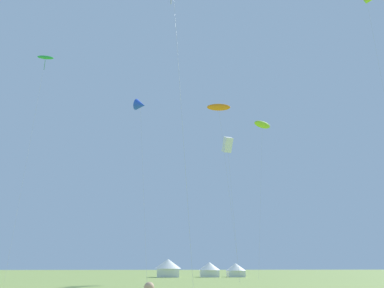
{
  "coord_description": "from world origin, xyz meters",
  "views": [
    {
      "loc": [
        -3.43,
        -4.72,
        2.06
      ],
      "look_at": [
        0.0,
        32.0,
        13.43
      ],
      "focal_mm": 36.93,
      "sensor_mm": 36.0,
      "label": 1
    }
  ],
  "objects_px": {
    "kite_white_box": "(228,145)",
    "festival_tent_right": "(236,269)",
    "kite_lime_parafoil": "(262,125)",
    "festival_tent_center": "(209,269)",
    "festival_tent_left": "(168,267)",
    "kite_green_parafoil": "(45,58)",
    "kite_orange_parafoil": "(219,107)",
    "kite_blue_delta": "(140,105)"
  },
  "relations": [
    {
      "from": "kite_white_box",
      "to": "kite_green_parafoil",
      "type": "bearing_deg",
      "value": 177.21
    },
    {
      "from": "kite_green_parafoil",
      "to": "festival_tent_left",
      "type": "height_order",
      "value": "kite_green_parafoil"
    },
    {
      "from": "festival_tent_right",
      "to": "kite_orange_parafoil",
      "type": "bearing_deg",
      "value": -104.97
    },
    {
      "from": "kite_green_parafoil",
      "to": "festival_tent_right",
      "type": "bearing_deg",
      "value": 30.83
    },
    {
      "from": "kite_white_box",
      "to": "festival_tent_right",
      "type": "distance_m",
      "value": 28.06
    },
    {
      "from": "festival_tent_left",
      "to": "kite_white_box",
      "type": "bearing_deg",
      "value": -69.66
    },
    {
      "from": "kite_blue_delta",
      "to": "festival_tent_right",
      "type": "bearing_deg",
      "value": 59.75
    },
    {
      "from": "festival_tent_left",
      "to": "festival_tent_right",
      "type": "bearing_deg",
      "value": 0.0
    },
    {
      "from": "kite_white_box",
      "to": "festival_tent_center",
      "type": "xyz_separation_m",
      "value": [
        -0.08,
        21.09,
        -17.75
      ]
    },
    {
      "from": "kite_lime_parafoil",
      "to": "kite_white_box",
      "type": "xyz_separation_m",
      "value": [
        -8.0,
        -8.79,
        -6.6
      ]
    },
    {
      "from": "festival_tent_left",
      "to": "festival_tent_right",
      "type": "distance_m",
      "value": 12.72
    },
    {
      "from": "festival_tent_left",
      "to": "festival_tent_center",
      "type": "bearing_deg",
      "value": 0.0
    },
    {
      "from": "kite_blue_delta",
      "to": "festival_tent_center",
      "type": "distance_m",
      "value": 38.2
    },
    {
      "from": "kite_green_parafoil",
      "to": "kite_white_box",
      "type": "relative_size",
      "value": 1.64
    },
    {
      "from": "kite_orange_parafoil",
      "to": "kite_blue_delta",
      "type": "bearing_deg",
      "value": -157.72
    },
    {
      "from": "kite_blue_delta",
      "to": "kite_orange_parafoil",
      "type": "bearing_deg",
      "value": 22.28
    },
    {
      "from": "kite_lime_parafoil",
      "to": "festival_tent_right",
      "type": "xyz_separation_m",
      "value": [
        -3.1,
        12.3,
        -24.46
      ]
    },
    {
      "from": "kite_white_box",
      "to": "festival_tent_left",
      "type": "height_order",
      "value": "kite_white_box"
    },
    {
      "from": "kite_lime_parafoil",
      "to": "kite_orange_parafoil",
      "type": "distance_m",
      "value": 16.94
    },
    {
      "from": "kite_lime_parafoil",
      "to": "festival_tent_center",
      "type": "height_order",
      "value": "kite_lime_parafoil"
    },
    {
      "from": "kite_green_parafoil",
      "to": "kite_white_box",
      "type": "bearing_deg",
      "value": -2.79
    },
    {
      "from": "kite_white_box",
      "to": "kite_orange_parafoil",
      "type": "height_order",
      "value": "kite_orange_parafoil"
    },
    {
      "from": "kite_lime_parafoil",
      "to": "festival_tent_left",
      "type": "bearing_deg",
      "value": 142.13
    },
    {
      "from": "kite_lime_parafoil",
      "to": "kite_blue_delta",
      "type": "relative_size",
      "value": 1.19
    },
    {
      "from": "kite_orange_parafoil",
      "to": "festival_tent_left",
      "type": "bearing_deg",
      "value": 102.77
    },
    {
      "from": "kite_lime_parafoil",
      "to": "festival_tent_center",
      "type": "distance_m",
      "value": 28.45
    },
    {
      "from": "kite_white_box",
      "to": "festival_tent_left",
      "type": "distance_m",
      "value": 28.46
    },
    {
      "from": "kite_lime_parafoil",
      "to": "kite_green_parafoil",
      "type": "distance_m",
      "value": 37.58
    },
    {
      "from": "festival_tent_left",
      "to": "kite_blue_delta",
      "type": "bearing_deg",
      "value": -99.14
    },
    {
      "from": "kite_green_parafoil",
      "to": "kite_blue_delta",
      "type": "relative_size",
      "value": 1.51
    },
    {
      "from": "kite_white_box",
      "to": "kite_lime_parafoil",
      "type": "bearing_deg",
      "value": 47.71
    },
    {
      "from": "festival_tent_left",
      "to": "kite_green_parafoil",
      "type": "bearing_deg",
      "value": -135.87
    },
    {
      "from": "kite_green_parafoil",
      "to": "kite_orange_parafoil",
      "type": "xyz_separation_m",
      "value": [
        26.15,
        -6.02,
        -9.74
      ]
    },
    {
      "from": "kite_lime_parafoil",
      "to": "kite_orange_parafoil",
      "type": "relative_size",
      "value": 1.11
    },
    {
      "from": "kite_green_parafoil",
      "to": "kite_white_box",
      "type": "xyz_separation_m",
      "value": [
        28.14,
        -1.37,
        -13.75
      ]
    },
    {
      "from": "kite_orange_parafoil",
      "to": "festival_tent_center",
      "type": "height_order",
      "value": "kite_orange_parafoil"
    },
    {
      "from": "kite_lime_parafoil",
      "to": "kite_white_box",
      "type": "height_order",
      "value": "kite_lime_parafoil"
    },
    {
      "from": "kite_orange_parafoil",
      "to": "kite_white_box",
      "type": "bearing_deg",
      "value": 66.83
    },
    {
      "from": "kite_blue_delta",
      "to": "kite_lime_parafoil",
      "type": "bearing_deg",
      "value": 40.76
    },
    {
      "from": "kite_green_parafoil",
      "to": "kite_lime_parafoil",
      "type": "bearing_deg",
      "value": 11.6
    },
    {
      "from": "kite_green_parafoil",
      "to": "kite_orange_parafoil",
      "type": "relative_size",
      "value": 1.41
    },
    {
      "from": "kite_lime_parafoil",
      "to": "kite_green_parafoil",
      "type": "xyz_separation_m",
      "value": [
        -36.14,
        -7.42,
        7.14
      ]
    }
  ]
}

